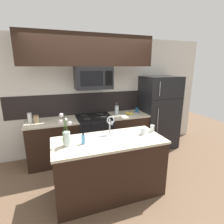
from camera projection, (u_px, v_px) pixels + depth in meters
name	position (u px, v px, depth m)	size (l,w,h in m)	color
ground_plane	(107.00, 178.00, 3.19)	(10.00, 10.00, 0.00)	brown
rear_partition	(102.00, 96.00, 4.12)	(5.20, 0.10, 2.60)	silver
splash_band	(90.00, 103.00, 4.01)	(3.56, 0.01, 0.48)	black
back_counter_left	(54.00, 142.00, 3.61)	(1.02, 0.65, 0.91)	black
back_counter_right	(127.00, 132.00, 4.15)	(0.86, 0.65, 0.91)	black
stove_range	(95.00, 136.00, 3.89)	(0.76, 0.64, 0.93)	black
microwave	(93.00, 78.00, 3.55)	(0.74, 0.40, 0.45)	black
upper_cabinet_band	(89.00, 50.00, 3.36)	(2.57, 0.34, 0.60)	black
refrigerator	(158.00, 112.00, 4.33)	(0.85, 0.74, 1.75)	black
storage_jar_tall	(30.00, 118.00, 3.38)	(0.08, 0.08, 0.19)	silver
storage_jar_medium	(36.00, 119.00, 3.38)	(0.10, 0.10, 0.15)	#997F5B
banana_bunch	(130.00, 113.00, 3.98)	(0.19, 0.13, 0.08)	yellow
french_press	(117.00, 110.00, 3.98)	(0.09, 0.09, 0.27)	silver
coffee_tin	(137.00, 110.00, 4.15)	(0.08, 0.08, 0.11)	#1E5184
island_counter	(109.00, 166.00, 2.73)	(1.66, 0.76, 0.91)	black
kitchen_sink	(115.00, 143.00, 2.66)	(0.76, 0.40, 0.16)	#ADAFB5
sink_faucet	(111.00, 122.00, 2.77)	(0.14, 0.14, 0.31)	#B7BABF
dish_soap_bottle	(83.00, 139.00, 2.45)	(0.06, 0.05, 0.16)	#4C93C6
drinking_glass	(143.00, 131.00, 2.79)	(0.08, 0.08, 0.11)	silver
spare_glass	(152.00, 128.00, 2.92)	(0.07, 0.07, 0.11)	silver
flower_vase	(66.00, 136.00, 2.37)	(0.17, 0.11, 0.48)	silver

